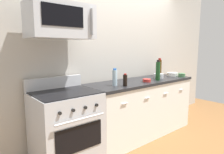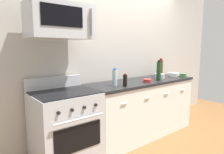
% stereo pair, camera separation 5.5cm
% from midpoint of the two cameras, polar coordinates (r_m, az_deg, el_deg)
% --- Properties ---
extents(ground_plane, '(6.09, 6.09, 0.00)m').
position_cam_midpoint_polar(ground_plane, '(3.55, 7.70, -15.78)').
color(ground_plane, brown).
extents(back_wall, '(5.08, 0.10, 2.70)m').
position_cam_midpoint_polar(back_wall, '(3.53, 3.18, 6.79)').
color(back_wall, '#B7B2A8').
rests_on(back_wall, ground_plane).
extents(counter_unit, '(1.99, 0.66, 0.92)m').
position_cam_midpoint_polar(counter_unit, '(3.38, 7.87, -8.65)').
color(counter_unit, silver).
rests_on(counter_unit, ground_plane).
extents(range_oven, '(0.76, 0.69, 1.07)m').
position_cam_midpoint_polar(range_oven, '(2.60, -13.64, -13.95)').
color(range_oven, '#B7BABF').
rests_on(range_oven, ground_plane).
extents(microwave, '(0.74, 0.44, 0.40)m').
position_cam_midpoint_polar(microwave, '(2.47, -15.16, 15.20)').
color(microwave, '#B7BABF').
extents(bottle_soy_sauce_dark, '(0.06, 0.06, 0.18)m').
position_cam_midpoint_polar(bottle_soy_sauce_dark, '(2.74, 3.21, -0.92)').
color(bottle_soy_sauce_dark, black).
rests_on(bottle_soy_sauce_dark, countertop_slab).
extents(bottle_wine_green, '(0.07, 0.07, 0.33)m').
position_cam_midpoint_polar(bottle_wine_green, '(3.31, 12.59, 1.75)').
color(bottle_wine_green, '#19471E').
rests_on(bottle_wine_green, countertop_slab).
extents(bottle_water_clear, '(0.07, 0.07, 0.24)m').
position_cam_midpoint_polar(bottle_water_clear, '(2.77, 0.24, -0.15)').
color(bottle_water_clear, silver).
rests_on(bottle_water_clear, countertop_slab).
extents(bottle_wine_amber, '(0.08, 0.08, 0.33)m').
position_cam_midpoint_polar(bottle_wine_amber, '(3.83, 13.05, 2.64)').
color(bottle_wine_amber, '#59330F').
rests_on(bottle_wine_amber, countertop_slab).
extents(bowl_red_small, '(0.13, 0.13, 0.05)m').
position_cam_midpoint_polar(bowl_red_small, '(3.14, 9.46, -0.94)').
color(bowl_red_small, '#B72D28').
rests_on(bowl_red_small, countertop_slab).
extents(bowl_green_glaze, '(0.12, 0.12, 0.07)m').
position_cam_midpoint_polar(bowl_green_glaze, '(3.84, 18.99, 0.55)').
color(bowl_green_glaze, '#477A4C').
rests_on(bowl_green_glaze, countertop_slab).
extents(bowl_white_ceramic, '(0.20, 0.20, 0.06)m').
position_cam_midpoint_polar(bowl_white_ceramic, '(3.91, 16.52, 0.79)').
color(bowl_white_ceramic, white).
rests_on(bowl_white_ceramic, countertop_slab).
extents(bowl_steel_prep, '(0.17, 0.17, 0.08)m').
position_cam_midpoint_polar(bowl_steel_prep, '(3.56, 12.80, 0.35)').
color(bowl_steel_prep, '#B2B5BA').
rests_on(bowl_steel_prep, countertop_slab).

